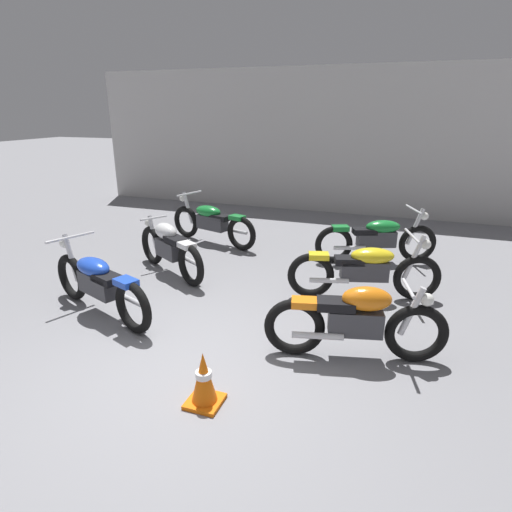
{
  "coord_description": "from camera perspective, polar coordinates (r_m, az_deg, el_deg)",
  "views": [
    {
      "loc": [
        2.03,
        -3.38,
        2.62
      ],
      "look_at": [
        0.0,
        2.22,
        0.55
      ],
      "focal_mm": 30.06,
      "sensor_mm": 36.0,
      "label": 1
    }
  ],
  "objects": [
    {
      "name": "motorcycle_left_row_1",
      "position": [
        7.14,
        -11.45,
        1.15
      ],
      "size": [
        1.75,
        1.1,
        0.88
      ],
      "color": "black",
      "rests_on": "ground"
    },
    {
      "name": "motorcycle_right_row_2",
      "position": [
        7.84,
        15.82,
        2.35
      ],
      "size": [
        2.05,
        1.02,
        0.97
      ],
      "color": "black",
      "rests_on": "ground"
    },
    {
      "name": "ground_plane",
      "position": [
        4.73,
        -9.52,
        -14.75
      ],
      "size": [
        60.0,
        60.0,
        0.0
      ],
      "primitive_type": "plane",
      "color": "gray"
    },
    {
      "name": "back_wall",
      "position": [
        11.43,
        9.95,
        14.75
      ],
      "size": [
        13.22,
        0.24,
        3.6
      ],
      "primitive_type": "cube",
      "color": "#BCBAB7",
      "rests_on": "ground"
    },
    {
      "name": "motorcycle_right_row_0",
      "position": [
        4.77,
        13.2,
        -8.31
      ],
      "size": [
        1.94,
        0.68,
        0.88
      ],
      "color": "black",
      "rests_on": "ground"
    },
    {
      "name": "motorcycle_left_row_0",
      "position": [
        5.99,
        -20.23,
        -3.32
      ],
      "size": [
        2.07,
        0.97,
        0.97
      ],
      "color": "black",
      "rests_on": "ground"
    },
    {
      "name": "motorcycle_left_row_2",
      "position": [
        8.68,
        -5.91,
        4.58
      ],
      "size": [
        2.11,
        0.88,
        0.97
      ],
      "color": "black",
      "rests_on": "ground"
    },
    {
      "name": "motorcycle_right_row_1",
      "position": [
        6.27,
        14.32,
        -1.69
      ],
      "size": [
        2.11,
        0.88,
        0.97
      ],
      "color": "black",
      "rests_on": "ground"
    },
    {
      "name": "traffic_cone",
      "position": [
        4.11,
        -6.96,
        -16.03
      ],
      "size": [
        0.32,
        0.32,
        0.54
      ],
      "color": "orange",
      "rests_on": "ground"
    }
  ]
}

